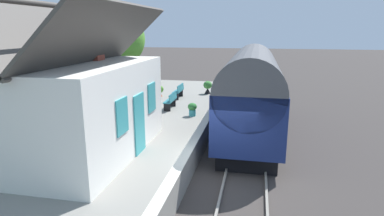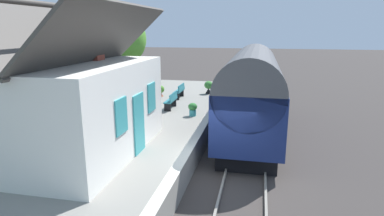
% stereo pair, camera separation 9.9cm
% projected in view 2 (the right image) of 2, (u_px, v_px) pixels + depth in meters
% --- Properties ---
extents(ground_plane, '(160.00, 160.00, 0.00)m').
position_uv_depth(ground_plane, '(218.00, 184.00, 11.17)').
color(ground_plane, '#383330').
extents(platform, '(32.00, 6.01, 0.99)m').
position_uv_depth(platform, '(110.00, 161.00, 11.85)').
color(platform, gray).
rests_on(platform, ground).
extents(platform_edge_coping, '(32.00, 0.36, 0.02)m').
position_uv_depth(platform_edge_coping, '(185.00, 155.00, 11.16)').
color(platform_edge_coping, beige).
rests_on(platform_edge_coping, platform).
extents(rail_near, '(52.00, 0.08, 0.14)m').
position_uv_depth(rail_near, '(266.00, 187.00, 10.82)').
color(rail_near, gray).
rests_on(rail_near, ground).
extents(rail_far, '(52.00, 0.08, 0.14)m').
position_uv_depth(rail_far, '(223.00, 183.00, 11.11)').
color(rail_far, gray).
rests_on(rail_far, ground).
extents(train, '(10.87, 2.73, 4.32)m').
position_uv_depth(train, '(252.00, 91.00, 16.10)').
color(train, black).
rests_on(train, ground).
extents(station_building, '(6.73, 4.08, 5.90)m').
position_uv_depth(station_building, '(81.00, 105.00, 11.03)').
color(station_building, white).
rests_on(station_building, platform).
extents(bench_near_building, '(1.41, 0.45, 0.88)m').
position_uv_depth(bench_near_building, '(180.00, 91.00, 20.14)').
color(bench_near_building, '#26727F').
rests_on(bench_near_building, platform).
extents(bench_mid_platform, '(1.40, 0.43, 0.88)m').
position_uv_depth(bench_mid_platform, '(171.00, 100.00, 17.48)').
color(bench_mid_platform, '#26727F').
rests_on(bench_mid_platform, platform).
extents(planter_bench_left, '(0.45, 0.45, 0.67)m').
position_uv_depth(planter_bench_left, '(193.00, 109.00, 16.05)').
color(planter_bench_left, teal).
rests_on(planter_bench_left, platform).
extents(planter_by_door, '(0.49, 0.49, 0.74)m').
position_uv_depth(planter_by_door, '(161.00, 90.00, 20.69)').
color(planter_by_door, '#9E5138').
rests_on(planter_by_door, platform).
extents(planter_edge_near, '(0.58, 0.58, 0.86)m').
position_uv_depth(planter_edge_near, '(209.00, 87.00, 21.52)').
color(planter_edge_near, black).
rests_on(planter_edge_near, platform).
extents(planter_edge_far, '(0.50, 0.50, 0.87)m').
position_uv_depth(planter_edge_far, '(135.00, 94.00, 19.06)').
color(planter_edge_far, '#9E5138').
rests_on(planter_edge_far, platform).
extents(tree_mid_background, '(3.56, 3.56, 6.42)m').
position_uv_depth(tree_mid_background, '(124.00, 39.00, 25.51)').
color(tree_mid_background, '#4C3828').
rests_on(tree_mid_background, ground).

